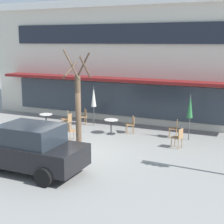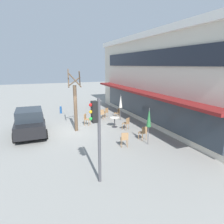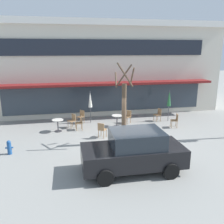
{
  "view_description": "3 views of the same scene",
  "coord_description": "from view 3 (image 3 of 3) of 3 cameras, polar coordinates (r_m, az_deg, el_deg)",
  "views": [
    {
      "loc": [
        7.25,
        -12.05,
        4.66
      ],
      "look_at": [
        0.44,
        2.98,
        1.24
      ],
      "focal_mm": 55.0,
      "sensor_mm": 36.0,
      "label": 1
    },
    {
      "loc": [
        13.56,
        -2.16,
        4.58
      ],
      "look_at": [
        0.23,
        3.13,
        1.19
      ],
      "focal_mm": 32.0,
      "sensor_mm": 36.0,
      "label": 2
    },
    {
      "loc": [
        -2.96,
        -11.21,
        4.94
      ],
      "look_at": [
        -0.14,
        3.12,
        1.06
      ],
      "focal_mm": 38.0,
      "sensor_mm": 36.0,
      "label": 3
    }
  ],
  "objects": [
    {
      "name": "street_tree",
      "position": [
        12.43,
        2.91,
        0.74
      ],
      "size": [
        1.01,
        1.01,
        4.33
      ],
      "color": "brown",
      "rests_on": "ground"
    },
    {
      "name": "cafe_chair_5",
      "position": [
        16.26,
        3.84,
        -0.91
      ],
      "size": [
        0.55,
        0.55,
        0.89
      ],
      "color": "#9E754C",
      "rests_on": "ground"
    },
    {
      "name": "cafe_chair_3",
      "position": [
        16.38,
        -7.41,
        -0.88
      ],
      "size": [
        0.57,
        0.57,
        0.89
      ],
      "color": "#9E754C",
      "rests_on": "ground"
    },
    {
      "name": "ground_plane",
      "position": [
        12.6,
        3.42,
        -8.23
      ],
      "size": [
        80.0,
        80.0,
        0.0
      ],
      "primitive_type": "plane",
      "color": "gray"
    },
    {
      "name": "cafe_chair_4",
      "position": [
        17.03,
        11.06,
        -0.43
      ],
      "size": [
        0.47,
        0.47,
        0.89
      ],
      "color": "#9E754C",
      "rests_on": "ground"
    },
    {
      "name": "fire_hydrant",
      "position": [
        12.58,
        -23.49,
        -7.79
      ],
      "size": [
        0.36,
        0.2,
        0.71
      ],
      "color": "#1E4C8C",
      "rests_on": "ground"
    },
    {
      "name": "parked_sedan",
      "position": [
        9.92,
        5.26,
        -9.35
      ],
      "size": [
        4.21,
        2.03,
        1.76
      ],
      "color": "black",
      "rests_on": "ground"
    },
    {
      "name": "cafe_chair_6",
      "position": [
        15.52,
        -9.49,
        -1.86
      ],
      "size": [
        0.55,
        0.55,
        0.89
      ],
      "color": "#9E754C",
      "rests_on": "ground"
    },
    {
      "name": "cafe_chair_0",
      "position": [
        13.59,
        -2.48,
        -4.09
      ],
      "size": [
        0.56,
        0.56,
        0.89
      ],
      "color": "#9E754C",
      "rests_on": "ground"
    },
    {
      "name": "patio_umbrella_green_folded",
      "position": [
        16.98,
        13.6,
        3.21
      ],
      "size": [
        0.28,
        0.28,
        2.2
      ],
      "color": "#4C4C51",
      "rests_on": "ground"
    },
    {
      "name": "cafe_table_streetside",
      "position": [
        14.96,
        -12.91,
        -2.71
      ],
      "size": [
        0.7,
        0.7,
        0.76
      ],
      "color": "#333338",
      "rests_on": "ground"
    },
    {
      "name": "patio_umbrella_cream_folded",
      "position": [
        16.17,
        -5.27,
        3.0
      ],
      "size": [
        0.28,
        0.28,
        2.2
      ],
      "color": "#4C4C51",
      "rests_on": "ground"
    },
    {
      "name": "cafe_table_near_wall",
      "position": [
        15.53,
        1.21,
        -1.67
      ],
      "size": [
        0.7,
        0.7,
        0.76
      ],
      "color": "#333338",
      "rests_on": "ground"
    },
    {
      "name": "cafe_chair_1",
      "position": [
        15.0,
        -7.65,
        -2.37
      ],
      "size": [
        0.41,
        0.41,
        0.89
      ],
      "color": "#9E754C",
      "rests_on": "ground"
    },
    {
      "name": "cafe_chair_2",
      "position": [
        15.89,
        14.99,
        -1.77
      ],
      "size": [
        0.48,
        0.48,
        0.89
      ],
      "color": "#9E754C",
      "rests_on": "ground"
    },
    {
      "name": "building_facade",
      "position": [
        21.42,
        -3.21,
        11.03
      ],
      "size": [
        18.52,
        9.1,
        7.02
      ],
      "color": "beige",
      "rests_on": "ground"
    }
  ]
}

